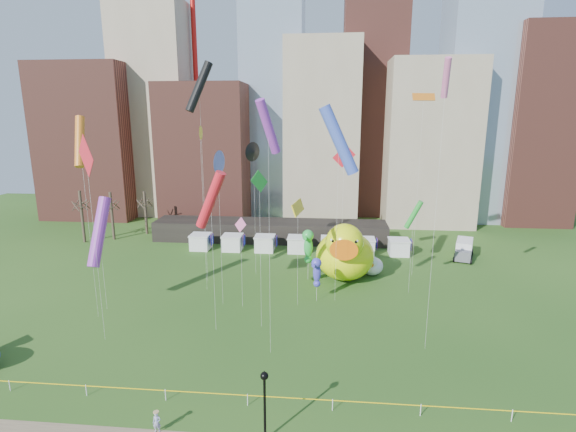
# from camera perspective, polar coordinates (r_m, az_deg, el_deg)

# --- Properties ---
(ground) EXTENTS (160.00, 160.00, 0.00)m
(ground) POSITION_cam_1_polar(r_m,az_deg,el_deg) (33.69, -5.33, -23.57)
(ground) COLOR #224A17
(ground) RESTS_ON ground
(skyline) EXTENTS (101.00, 23.00, 68.00)m
(skyline) POSITION_cam_1_polar(r_m,az_deg,el_deg) (87.68, 3.38, 13.88)
(skyline) COLOR brown
(skyline) RESTS_ON ground
(pavilion) EXTENTS (38.00, 6.00, 3.20)m
(pavilion) POSITION_cam_1_polar(r_m,az_deg,el_deg) (71.60, -2.38, -1.95)
(pavilion) COLOR black
(pavilion) RESTS_ON ground
(vendor_tents) EXTENTS (33.24, 2.80, 2.40)m
(vendor_tents) POSITION_cam_1_polar(r_m,az_deg,el_deg) (65.50, 1.29, -3.82)
(vendor_tents) COLOR white
(vendor_tents) RESTS_ON ground
(bare_trees) EXTENTS (8.44, 6.44, 8.50)m
(bare_trees) POSITION_cam_1_polar(r_m,az_deg,el_deg) (77.59, -22.08, 0.10)
(bare_trees) COLOR #382B21
(bare_trees) RESTS_ON ground
(caution_tape) EXTENTS (50.00, 0.06, 0.90)m
(caution_tape) POSITION_cam_1_polar(r_m,az_deg,el_deg) (33.29, -5.36, -22.63)
(caution_tape) COLOR white
(caution_tape) RESTS_ON ground
(big_duck) EXTENTS (7.88, 10.25, 7.71)m
(big_duck) POSITION_cam_1_polar(r_m,az_deg,el_deg) (54.36, 7.49, -4.80)
(big_duck) COLOR #EAFF0D
(big_duck) RESTS_ON ground
(small_duck) EXTENTS (3.64, 4.14, 2.91)m
(small_duck) POSITION_cam_1_polar(r_m,az_deg,el_deg) (57.14, 10.99, -6.37)
(small_duck) COLOR white
(small_duck) RESTS_ON ground
(seahorse_green) EXTENTS (1.81, 2.05, 6.46)m
(seahorse_green) POSITION_cam_1_polar(r_m,az_deg,el_deg) (53.67, 2.68, -3.65)
(seahorse_green) COLOR silver
(seahorse_green) RESTS_ON ground
(seahorse_purple) EXTENTS (1.48, 1.65, 5.02)m
(seahorse_purple) POSITION_cam_1_polar(r_m,az_deg,el_deg) (47.81, 3.83, -7.12)
(seahorse_purple) COLOR silver
(seahorse_purple) RESTS_ON ground
(lamppost) EXTENTS (0.51, 0.51, 4.91)m
(lamppost) POSITION_cam_1_polar(r_m,az_deg,el_deg) (29.13, -3.10, -22.82)
(lamppost) COLOR black
(lamppost) RESTS_ON footpath
(box_truck) EXTENTS (3.94, 6.27, 2.50)m
(box_truck) POSITION_cam_1_polar(r_m,az_deg,el_deg) (67.90, 22.16, -4.04)
(box_truck) COLOR white
(box_truck) RESTS_ON ground
(woman) EXTENTS (0.55, 0.39, 1.44)m
(woman) POSITION_cam_1_polar(r_m,az_deg,el_deg) (32.13, -16.89, -24.57)
(woman) COLOR white
(woman) RESTS_ON footpath
(kite_0) EXTENTS (2.64, 2.48, 18.64)m
(kite_0) POSITION_cam_1_polar(r_m,az_deg,el_deg) (40.12, -25.04, 6.94)
(kite_0) COLOR silver
(kite_0) RESTS_ON ground
(kite_1) EXTENTS (1.40, 0.97, 9.94)m
(kite_1) POSITION_cam_1_polar(r_m,az_deg,el_deg) (45.10, -6.27, -1.45)
(kite_1) COLOR silver
(kite_1) RESTS_ON ground
(kite_2) EXTENTS (1.07, 2.33, 16.99)m
(kite_2) POSITION_cam_1_polar(r_m,az_deg,el_deg) (53.61, -4.54, 8.40)
(kite_2) COLOR silver
(kite_2) RESTS_ON ground
(kite_3) EXTENTS (2.05, 1.33, 11.01)m
(kite_3) POSITION_cam_1_polar(r_m,az_deg,el_deg) (50.34, 16.21, 0.15)
(kite_3) COLOR silver
(kite_3) RESTS_ON ground
(kite_4) EXTENTS (0.37, 1.52, 19.05)m
(kite_4) POSITION_cam_1_polar(r_m,az_deg,el_deg) (48.94, -11.51, 10.58)
(kite_4) COLOR silver
(kite_4) RESTS_ON ground
(kite_5) EXTENTS (4.35, 1.57, 21.30)m
(kite_5) POSITION_cam_1_polar(r_m,az_deg,el_deg) (45.23, 6.72, 9.88)
(kite_5) COLOR silver
(kite_5) RESTS_ON ground
(kite_6) EXTENTS (2.84, 1.20, 22.72)m
(kite_6) POSITION_cam_1_polar(r_m,az_deg,el_deg) (55.30, 17.43, 14.52)
(kite_6) COLOR silver
(kite_6) RESTS_ON ground
(kite_7) EXTENTS (1.62, 4.24, 12.03)m
(kite_7) POSITION_cam_1_polar(r_m,az_deg,el_deg) (48.34, -23.61, -1.92)
(kite_7) COLOR silver
(kite_7) RESTS_ON ground
(kite_8) EXTENTS (3.32, 1.79, 15.45)m
(kite_8) POSITION_cam_1_polar(r_m,az_deg,el_deg) (39.40, -10.14, 2.09)
(kite_8) COLOR silver
(kite_8) RESTS_ON ground
(kite_9) EXTENTS (0.80, 1.84, 24.44)m
(kite_9) POSITION_cam_1_polar(r_m,az_deg,el_deg) (36.87, 20.10, 16.59)
(kite_9) COLOR silver
(kite_9) RESTS_ON ground
(kite_10) EXTENTS (3.38, 2.63, 26.15)m
(kite_10) POSITION_cam_1_polar(r_m,az_deg,el_deg) (51.73, -11.62, 16.30)
(kite_10) COLOR silver
(kite_10) RESTS_ON ground
(kite_11) EXTENTS (1.30, 1.68, 15.36)m
(kite_11) POSITION_cam_1_polar(r_m,az_deg,el_deg) (39.38, -3.79, 4.04)
(kite_11) COLOR silver
(kite_11) RESTS_ON ground
(kite_12) EXTENTS (1.13, 4.06, 11.46)m
(kite_12) POSITION_cam_1_polar(r_m,az_deg,el_deg) (44.75, 1.32, 1.10)
(kite_12) COLOR silver
(kite_12) RESTS_ON ground
(kite_13) EXTENTS (0.48, 2.44, 16.69)m
(kite_13) POSITION_cam_1_polar(r_m,az_deg,el_deg) (44.95, -9.22, 6.98)
(kite_13) COLOR silver
(kite_13) RESTS_ON ground
(kite_14) EXTENTS (1.62, 2.96, 20.16)m
(kite_14) POSITION_cam_1_polar(r_m,az_deg,el_deg) (45.37, -25.74, 8.81)
(kite_14) COLOR silver
(kite_14) RESTS_ON ground
(kite_15) EXTENTS (2.00, 2.51, 21.41)m
(kite_15) POSITION_cam_1_polar(r_m,az_deg,el_deg) (34.04, -2.63, 11.63)
(kite_15) COLOR silver
(kite_15) RESTS_ON ground
(kite_16) EXTENTS (2.69, 0.14, 16.86)m
(kite_16) POSITION_cam_1_polar(r_m,az_deg,el_deg) (51.29, 7.38, 7.50)
(kite_16) COLOR silver
(kite_16) RESTS_ON ground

